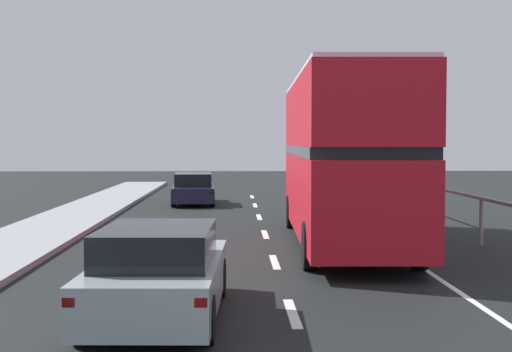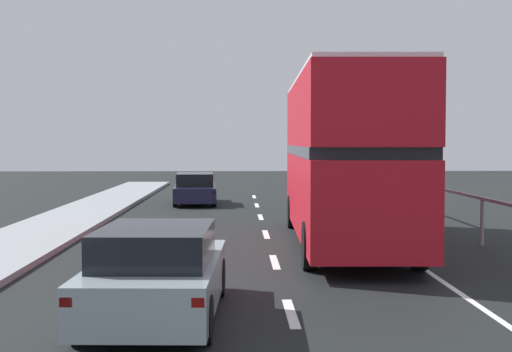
% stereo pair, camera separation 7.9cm
% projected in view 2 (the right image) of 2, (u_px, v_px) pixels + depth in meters
% --- Properties ---
extents(lane_paint_markings, '(3.18, 46.00, 0.01)m').
position_uv_depth(lane_paint_markings, '(380.00, 277.00, 13.96)').
color(lane_paint_markings, silver).
rests_on(lane_paint_markings, ground).
extents(double_decker_bus_red, '(2.76, 10.31, 4.26)m').
position_uv_depth(double_decker_bus_red, '(344.00, 156.00, 18.12)').
color(double_decker_bus_red, red).
rests_on(double_decker_bus_red, ground).
extents(hatchback_car_near, '(1.96, 4.36, 1.38)m').
position_uv_depth(hatchback_car_near, '(158.00, 273.00, 10.68)').
color(hatchback_car_near, gray).
rests_on(hatchback_car_near, ground).
extents(sedan_car_ahead, '(1.93, 4.50, 1.32)m').
position_uv_depth(sedan_car_ahead, '(195.00, 189.00, 30.39)').
color(sedan_car_ahead, '#1B1C38').
rests_on(sedan_car_ahead, ground).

